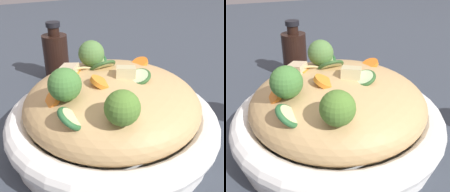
{
  "view_description": "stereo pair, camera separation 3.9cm",
  "coord_description": "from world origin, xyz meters",
  "views": [
    {
      "loc": [
        0.3,
        -0.17,
        0.26
      ],
      "look_at": [
        0.0,
        0.0,
        0.08
      ],
      "focal_mm": 41.17,
      "sensor_mm": 36.0,
      "label": 1
    },
    {
      "loc": [
        0.32,
        -0.13,
        0.26
      ],
      "look_at": [
        0.0,
        0.0,
        0.08
      ],
      "focal_mm": 41.17,
      "sensor_mm": 36.0,
      "label": 2
    }
  ],
  "objects": [
    {
      "name": "chicken_chunks",
      "position": [
        -0.01,
        -0.02,
        0.12
      ],
      "size": [
        0.09,
        0.1,
        0.03
      ],
      "color": "#CABD8A",
      "rests_on": "serving_bowl"
    },
    {
      "name": "ground_plane",
      "position": [
        0.0,
        0.0,
        0.0
      ],
      "size": [
        3.0,
        3.0,
        0.0
      ],
      "primitive_type": "plane",
      "color": "#343B45"
    },
    {
      "name": "carrot_coins",
      "position": [
        -0.01,
        -0.02,
        0.11
      ],
      "size": [
        0.1,
        0.19,
        0.03
      ],
      "color": "orange",
      "rests_on": "serving_bowl"
    },
    {
      "name": "soy_sauce_bottle",
      "position": [
        -0.27,
        0.0,
        0.06
      ],
      "size": [
        0.06,
        0.06,
        0.14
      ],
      "color": "black",
      "rests_on": "ground_plane"
    },
    {
      "name": "broccoli_florets",
      "position": [
        0.02,
        -0.04,
        0.12
      ],
      "size": [
        0.2,
        0.13,
        0.06
      ],
      "color": "#9CBD75",
      "rests_on": "serving_bowl"
    },
    {
      "name": "noodle_heap",
      "position": [
        0.0,
        -0.0,
        0.07
      ],
      "size": [
        0.27,
        0.27,
        0.1
      ],
      "color": "tan",
      "rests_on": "serving_bowl"
    },
    {
      "name": "serving_bowl",
      "position": [
        0.0,
        0.0,
        0.03
      ],
      "size": [
        0.33,
        0.33,
        0.06
      ],
      "color": "white",
      "rests_on": "ground_plane"
    },
    {
      "name": "zucchini_slices",
      "position": [
        0.0,
        -0.02,
        0.11
      ],
      "size": [
        0.16,
        0.16,
        0.05
      ],
      "color": "beige",
      "rests_on": "serving_bowl"
    }
  ]
}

